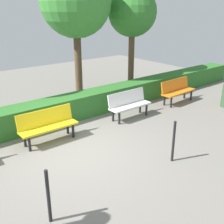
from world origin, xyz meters
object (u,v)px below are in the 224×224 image
at_px(bench_orange, 177,90).
at_px(bench_yellow, 48,124).
at_px(tree_mid, 76,2).
at_px(bench_white, 129,103).
at_px(tree_near, 132,13).

height_order(bench_orange, bench_yellow, same).
xyz_separation_m(bench_orange, bench_yellow, (5.20, -0.08, 0.00)).
bearing_deg(tree_mid, bench_white, 89.24).
bearing_deg(bench_yellow, bench_white, 178.15).
relative_size(bench_white, bench_yellow, 0.95).
xyz_separation_m(bench_yellow, tree_mid, (-2.82, -2.92, 3.04)).
bearing_deg(tree_mid, tree_near, 171.23).
distance_m(bench_orange, bench_white, 2.42).
relative_size(bench_yellow, tree_mid, 0.32).
xyz_separation_m(bench_white, tree_mid, (-0.04, -3.02, 3.04)).
bearing_deg(bench_orange, bench_yellow, -3.33).
distance_m(tree_near, tree_mid, 2.50).
height_order(bench_white, bench_yellow, same).
bearing_deg(tree_mid, bench_yellow, 45.99).
bearing_deg(bench_orange, tree_mid, -54.12).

